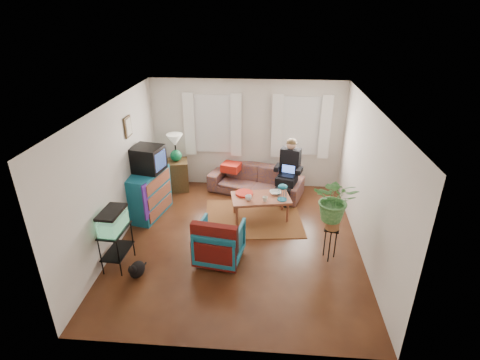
# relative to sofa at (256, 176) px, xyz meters

# --- Properties ---
(floor) EXTENTS (4.50, 5.00, 0.01)m
(floor) POSITION_rel_sofa_xyz_m (-0.24, -2.05, -0.43)
(floor) COLOR #4F2B14
(floor) RESTS_ON ground
(ceiling) EXTENTS (4.50, 5.00, 0.01)m
(ceiling) POSITION_rel_sofa_xyz_m (-0.24, -2.05, 2.17)
(ceiling) COLOR white
(ceiling) RESTS_ON wall_back
(wall_back) EXTENTS (4.50, 0.01, 2.60)m
(wall_back) POSITION_rel_sofa_xyz_m (-0.24, 0.45, 0.87)
(wall_back) COLOR silver
(wall_back) RESTS_ON floor
(wall_front) EXTENTS (4.50, 0.01, 2.60)m
(wall_front) POSITION_rel_sofa_xyz_m (-0.24, -4.55, 0.87)
(wall_front) COLOR silver
(wall_front) RESTS_ON floor
(wall_left) EXTENTS (0.01, 5.00, 2.60)m
(wall_left) POSITION_rel_sofa_xyz_m (-2.49, -2.05, 0.87)
(wall_left) COLOR silver
(wall_left) RESTS_ON floor
(wall_right) EXTENTS (0.01, 5.00, 2.60)m
(wall_right) POSITION_rel_sofa_xyz_m (2.01, -2.05, 0.87)
(wall_right) COLOR silver
(wall_right) RESTS_ON floor
(window_left) EXTENTS (1.08, 0.04, 1.38)m
(window_left) POSITION_rel_sofa_xyz_m (-1.04, 0.43, 1.12)
(window_left) COLOR white
(window_left) RESTS_ON wall_back
(window_right) EXTENTS (1.08, 0.04, 1.38)m
(window_right) POSITION_rel_sofa_xyz_m (1.01, 0.43, 1.12)
(window_right) COLOR white
(window_right) RESTS_ON wall_back
(curtains_left) EXTENTS (1.36, 0.06, 1.50)m
(curtains_left) POSITION_rel_sofa_xyz_m (-1.04, 0.35, 1.12)
(curtains_left) COLOR white
(curtains_left) RESTS_ON wall_back
(curtains_right) EXTENTS (1.36, 0.06, 1.50)m
(curtains_right) POSITION_rel_sofa_xyz_m (1.01, 0.35, 1.12)
(curtains_right) COLOR white
(curtains_right) RESTS_ON wall_back
(picture_frame) EXTENTS (0.04, 0.32, 0.40)m
(picture_frame) POSITION_rel_sofa_xyz_m (-2.46, -1.20, 1.52)
(picture_frame) COLOR #3D2616
(picture_frame) RESTS_ON wall_left
(area_rug) EXTENTS (2.17, 1.82, 0.01)m
(area_rug) POSITION_rel_sofa_xyz_m (-0.00, -1.20, -0.42)
(area_rug) COLOR brown
(area_rug) RESTS_ON floor
(sofa) EXTENTS (2.33, 1.46, 0.85)m
(sofa) POSITION_rel_sofa_xyz_m (0.00, 0.00, 0.00)
(sofa) COLOR brown
(sofa) RESTS_ON floor
(seated_person) EXTENTS (0.72, 0.80, 1.30)m
(seated_person) POSITION_rel_sofa_xyz_m (0.75, -0.23, 0.22)
(seated_person) COLOR black
(seated_person) RESTS_ON sofa
(side_table) EXTENTS (0.61, 0.61, 0.74)m
(side_table) POSITION_rel_sofa_xyz_m (-1.89, 0.05, -0.06)
(side_table) COLOR #3F2317
(side_table) RESTS_ON floor
(table_lamp) EXTENTS (0.46, 0.46, 0.67)m
(table_lamp) POSITION_rel_sofa_xyz_m (-1.89, 0.05, 0.63)
(table_lamp) COLOR white
(table_lamp) RESTS_ON side_table
(dresser) EXTENTS (0.76, 1.18, 0.98)m
(dresser) POSITION_rel_sofa_xyz_m (-2.23, -1.19, 0.06)
(dresser) COLOR #125B6C
(dresser) RESTS_ON floor
(crt_tv) EXTENTS (0.70, 0.66, 0.52)m
(crt_tv) POSITION_rel_sofa_xyz_m (-2.19, -1.09, 0.82)
(crt_tv) COLOR black
(crt_tv) RESTS_ON dresser
(aquarium_stand) EXTENTS (0.39, 0.66, 0.71)m
(aquarium_stand) POSITION_rel_sofa_xyz_m (-2.24, -2.93, -0.07)
(aquarium_stand) COLOR black
(aquarium_stand) RESTS_ON floor
(aquarium) EXTENTS (0.35, 0.60, 0.37)m
(aquarium) POSITION_rel_sofa_xyz_m (-2.24, -2.93, 0.47)
(aquarium) COLOR #7FD899
(aquarium) RESTS_ON aquarium_stand
(black_cat) EXTENTS (0.28, 0.39, 0.31)m
(black_cat) POSITION_rel_sofa_xyz_m (-1.83, -3.20, -0.27)
(black_cat) COLOR black
(black_cat) RESTS_ON floor
(armchair) EXTENTS (0.87, 0.83, 0.78)m
(armchair) POSITION_rel_sofa_xyz_m (-0.52, -2.64, -0.03)
(armchair) COLOR #116869
(armchair) RESTS_ON floor
(serape_throw) EXTENTS (0.81, 0.31, 0.65)m
(serape_throw) POSITION_rel_sofa_xyz_m (-0.57, -2.93, 0.13)
(serape_throw) COLOR #9E0A0A
(serape_throw) RESTS_ON armchair
(coffee_table) EXTENTS (1.30, 0.87, 0.50)m
(coffee_table) POSITION_rel_sofa_xyz_m (0.15, -1.16, -0.18)
(coffee_table) COLOR brown
(coffee_table) RESTS_ON floor
(cup_a) EXTENTS (0.16, 0.16, 0.11)m
(cup_a) POSITION_rel_sofa_xyz_m (-0.10, -1.32, 0.12)
(cup_a) COLOR white
(cup_a) RESTS_ON coffee_table
(cup_b) EXTENTS (0.13, 0.13, 0.10)m
(cup_b) POSITION_rel_sofa_xyz_m (0.24, -1.35, 0.12)
(cup_b) COLOR beige
(cup_b) RESTS_ON coffee_table
(bowl) EXTENTS (0.28, 0.28, 0.06)m
(bowl) POSITION_rel_sofa_xyz_m (0.45, -1.00, 0.10)
(bowl) COLOR white
(bowl) RESTS_ON coffee_table
(snack_tray) EXTENTS (0.43, 0.43, 0.04)m
(snack_tray) POSITION_rel_sofa_xyz_m (-0.20, -1.07, 0.09)
(snack_tray) COLOR #B21414
(snack_tray) RESTS_ON coffee_table
(birdcage) EXTENTS (0.23, 0.23, 0.35)m
(birdcage) POSITION_rel_sofa_xyz_m (0.59, -1.25, 0.24)
(birdcage) COLOR #115B6B
(birdcage) RESTS_ON coffee_table
(plant_stand) EXTENTS (0.31, 0.31, 0.63)m
(plant_stand) POSITION_rel_sofa_xyz_m (1.41, -2.46, -0.11)
(plant_stand) COLOR black
(plant_stand) RESTS_ON floor
(potted_plant) EXTENTS (0.83, 0.75, 0.80)m
(potted_plant) POSITION_rel_sofa_xyz_m (1.41, -2.46, 0.64)
(potted_plant) COLOR #599947
(potted_plant) RESTS_ON plant_stand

